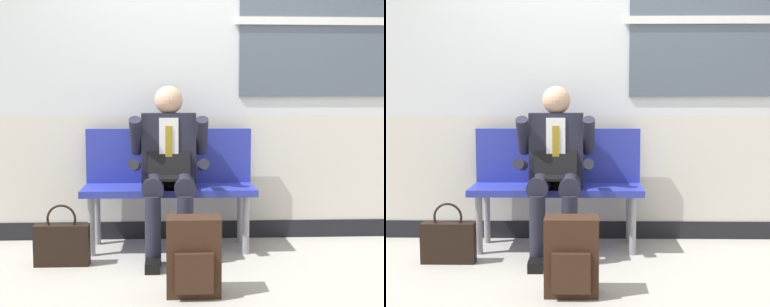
# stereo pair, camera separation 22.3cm
# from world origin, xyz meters

# --- Properties ---
(ground_plane) EXTENTS (18.00, 18.00, 0.00)m
(ground_plane) POSITION_xyz_m (0.00, 0.00, 0.00)
(ground_plane) COLOR #9E9991
(station_wall) EXTENTS (5.95, 0.16, 3.06)m
(station_wall) POSITION_xyz_m (0.01, 0.56, 1.52)
(station_wall) COLOR silver
(station_wall) RESTS_ON ground
(bench_with_person) EXTENTS (1.29, 0.42, 0.91)m
(bench_with_person) POSITION_xyz_m (-0.33, 0.29, 0.53)
(bench_with_person) COLOR #28339E
(bench_with_person) RESTS_ON ground
(person_seated) EXTENTS (0.57, 0.70, 1.23)m
(person_seated) POSITION_xyz_m (-0.33, 0.09, 0.66)
(person_seated) COLOR #1E1E2D
(person_seated) RESTS_ON ground
(backpack) EXTENTS (0.31, 0.21, 0.46)m
(backpack) POSITION_xyz_m (-0.19, -0.72, 0.22)
(backpack) COLOR #331E14
(backpack) RESTS_ON ground
(handbag) EXTENTS (0.37, 0.10, 0.42)m
(handbag) POSITION_xyz_m (-1.06, -0.15, 0.15)
(handbag) COLOR black
(handbag) RESTS_ON ground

